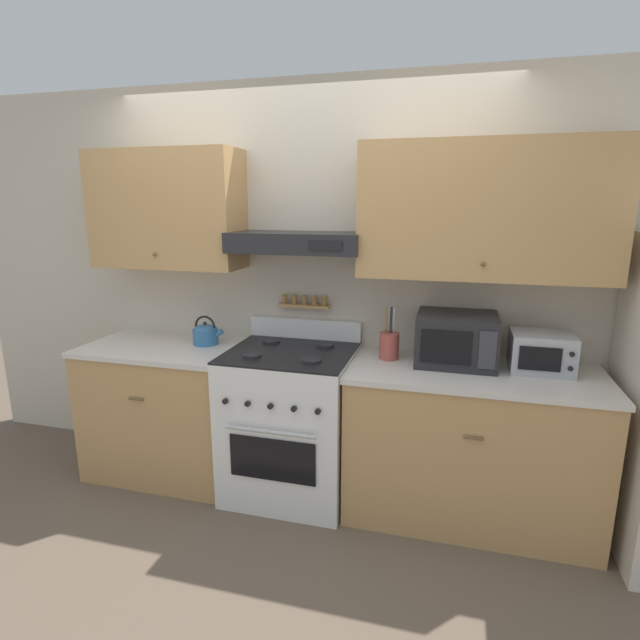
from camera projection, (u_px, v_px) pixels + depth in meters
The scene contains 9 objects.
ground_plane at pixel (275, 517), 2.94m from camera, with size 16.00×16.00×0.00m, color brown.
wall_back at pixel (317, 260), 3.17m from camera, with size 5.20×0.46×2.55m.
counter_left at pixel (168, 408), 3.38m from camera, with size 1.01×0.67×0.89m.
counter_right at pixel (470, 444), 2.88m from camera, with size 1.40×0.67×0.89m.
stove_range at pixel (291, 421), 3.13m from camera, with size 0.75×0.71×1.06m.
tea_kettle at pixel (206, 334), 3.28m from camera, with size 0.21×0.17×0.19m.
microwave at pixel (456, 339), 2.88m from camera, with size 0.45×0.39×0.29m.
utensil_crock at pixel (389, 345), 2.97m from camera, with size 0.12×0.12×0.32m.
toaster_oven at pixel (541, 352), 2.75m from camera, with size 0.33×0.28×0.21m.
Camera 1 is at (0.93, -2.43, 1.81)m, focal length 28.00 mm.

